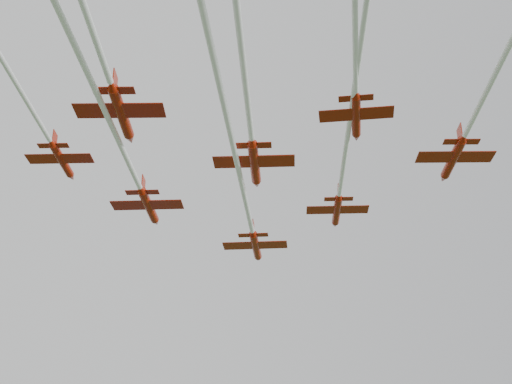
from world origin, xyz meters
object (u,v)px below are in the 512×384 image
object	(u,v)px
jet_row2_left	(133,172)
jet_row3_mid	(250,127)
jet_row4_right	(355,39)
jet_row2_right	(347,142)
jet_row4_left	(98,46)
jet_row3_right	(491,83)
jet_row3_left	(27,101)
jet_lead	(244,195)

from	to	relation	value
jet_row2_left	jet_row3_mid	xyz separation A→B (m)	(10.87, -15.00, -0.27)
jet_row4_right	jet_row2_left	bearing A→B (deg)	139.92
jet_row2_right	jet_row4_left	size ratio (longest dim) A/B	1.28
jet_row3_right	jet_row2_left	bearing A→B (deg)	156.56
jet_row2_left	jet_row4_right	bearing A→B (deg)	-44.59
jet_row4_left	jet_row4_right	distance (m)	23.79
jet_row2_left	jet_row3_right	bearing A→B (deg)	-21.20
jet_row2_right	jet_row3_right	size ratio (longest dim) A/B	1.07
jet_row3_left	jet_row4_left	bearing A→B (deg)	-45.27
jet_lead	jet_row3_mid	xyz separation A→B (m)	(-3.65, -15.25, 0.88)
jet_row3_right	jet_row3_mid	bearing A→B (deg)	166.01
jet_row3_mid	jet_row3_right	bearing A→B (deg)	-11.90
jet_lead	jet_row4_left	bearing A→B (deg)	-109.53
jet_lead	jet_row2_left	bearing A→B (deg)	-157.66
jet_row2_right	jet_row3_left	bearing A→B (deg)	-166.56
jet_row2_right	jet_row4_right	bearing A→B (deg)	-91.73
jet_row2_left	jet_row3_left	xyz separation A→B (m)	(-12.98, -11.10, 1.15)
jet_row2_left	jet_row3_left	bearing A→B (deg)	-119.66
jet_row2_right	jet_row3_mid	xyz separation A→B (m)	(-11.63, -0.29, -0.18)
jet_row2_left	jet_row2_right	distance (m)	26.88
jet_row3_mid	jet_row4_left	xyz separation A→B (m)	(-17.46, -9.14, 0.52)
jet_row4_left	jet_row3_left	bearing A→B (deg)	133.68
jet_row3_mid	jet_row4_right	bearing A→B (deg)	-55.19
jet_lead	jet_row3_left	size ratio (longest dim) A/B	1.26
jet_row3_left	jet_row3_mid	distance (m)	24.20
jet_row3_left	jet_row3_mid	world-z (taller)	jet_row3_left
jet_lead	jet_row2_right	size ratio (longest dim) A/B	0.99
jet_row2_right	jet_row3_left	xyz separation A→B (m)	(-35.47, 3.61, 1.24)
jet_row3_right	jet_row2_right	bearing A→B (deg)	144.21
jet_row2_right	jet_row3_right	bearing A→B (deg)	-34.09
jet_row3_left	jet_row2_left	bearing A→B (deg)	59.19
jet_row3_right	jet_row3_left	bearing A→B (deg)	176.81
jet_lead	jet_row3_right	bearing A→B (deg)	-36.28
jet_row2_left	jet_row2_right	size ratio (longest dim) A/B	0.72
jet_row2_left	jet_row3_right	xyz separation A→B (m)	(32.68, -28.38, 1.07)
jet_lead	jet_row3_left	distance (m)	29.83
jet_row2_right	jet_row3_mid	distance (m)	11.64
jet_row2_right	jet_lead	bearing A→B (deg)	137.33
jet_lead	jet_row4_right	xyz separation A→B (m)	(1.12, -32.85, 0.94)
jet_row3_right	jet_row4_left	world-z (taller)	jet_row3_right
jet_row4_left	jet_row4_right	xyz separation A→B (m)	(22.23, -8.46, -0.46)
jet_row3_right	jet_row4_right	size ratio (longest dim) A/B	1.25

